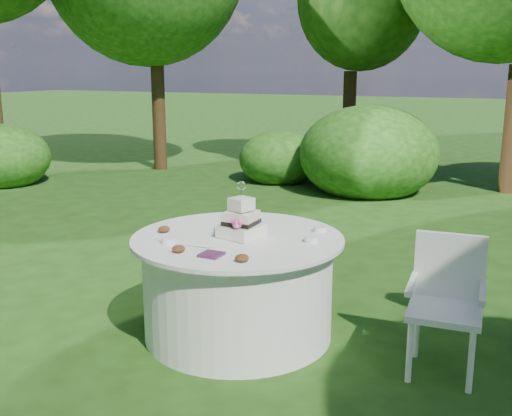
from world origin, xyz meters
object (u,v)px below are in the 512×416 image
at_px(napkins, 211,255).
at_px(chair, 447,295).
at_px(table, 238,286).
at_px(cake, 241,222).

xyz_separation_m(napkins, chair, (1.42, 0.61, -0.26)).
distance_m(table, cake, 0.50).
bearing_deg(table, chair, 4.81).
relative_size(napkins, cake, 0.34).
relative_size(napkins, table, 0.09).
relative_size(napkins, chair, 0.15).
height_order(napkins, cake, cake).
xyz_separation_m(cake, chair, (1.44, 0.13, -0.36)).
bearing_deg(table, cake, -14.44).
bearing_deg(table, napkins, -82.98).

